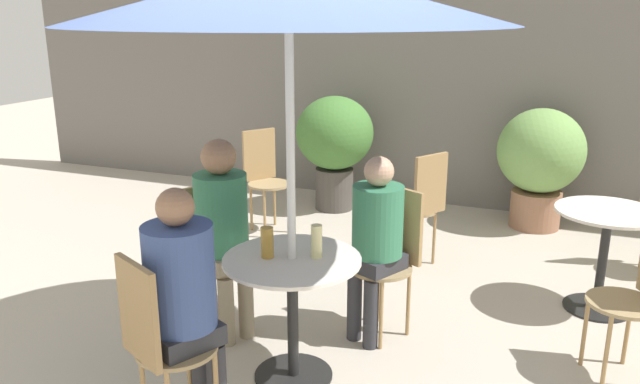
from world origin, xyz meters
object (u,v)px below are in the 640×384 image
bistro_chair_4 (264,171)px  potted_plant_1 (540,159)px  bistro_chair_2 (157,335)px  beer_glass_0 (267,242)px  bistro_chair_0 (391,249)px  seated_person_1 (223,222)px  seated_person_2 (183,291)px  seated_person_0 (376,232)px  beer_glass_1 (317,241)px  bistro_chair_5 (422,200)px  cafe_table_far (605,240)px  bistro_chair_1 (211,245)px  potted_plant_0 (335,140)px  cafe_table_near (292,290)px

bistro_chair_4 → potted_plant_1: bearing=-33.5°
bistro_chair_2 → beer_glass_0: bistro_chair_2 is taller
bistro_chair_0 → seated_person_1: size_ratio=0.74×
seated_person_2 → potted_plant_1: bearing=-84.1°
seated_person_0 → beer_glass_1: seated_person_0 is taller
bistro_chair_5 → beer_glass_0: (-0.42, -1.82, 0.24)m
cafe_table_far → potted_plant_1: size_ratio=0.63×
bistro_chair_4 → bistro_chair_5: (1.53, -0.35, 0.00)m
cafe_table_far → bistro_chair_5: bearing=167.2°
cafe_table_far → bistro_chair_5: (-1.28, 0.29, 0.05)m
potted_plant_1 → seated_person_2: bearing=-110.5°
bistro_chair_4 → seated_person_1: size_ratio=0.74×
bistro_chair_0 → seated_person_1: (-0.92, -0.42, 0.19)m
seated_person_2 → bistro_chair_1: bearing=-39.2°
beer_glass_0 → potted_plant_0: size_ratio=0.14×
bistro_chair_5 → seated_person_0: (-0.01, -1.21, 0.14)m
bistro_chair_1 → seated_person_1: bearing=-90.0°
bistro_chair_1 → bistro_chair_4: same height
cafe_table_far → seated_person_2: (-1.87, -2.07, 0.22)m
bistro_chair_0 → seated_person_1: bearing=-129.2°
potted_plant_0 → bistro_chair_2: bearing=-82.3°
seated_person_0 → seated_person_2: bearing=-90.0°
seated_person_2 → beer_glass_1: bearing=-96.1°
bistro_chair_5 → bistro_chair_0: bearing=34.2°
beer_glass_0 → potted_plant_1: size_ratio=0.15×
bistro_chair_4 → bistro_chair_5: 1.57m
bistro_chair_2 → bistro_chair_4: same height
bistro_chair_0 → bistro_chair_2: bearing=-90.0°
bistro_chair_2 → beer_glass_0: 0.74m
bistro_chair_5 → seated_person_1: seated_person_1 is taller
cafe_table_far → seated_person_0: (-1.30, -0.92, 0.19)m
bistro_chair_2 → seated_person_2: (0.06, 0.13, 0.17)m
bistro_chair_5 → potted_plant_1: bearing=-179.4°
cafe_table_far → potted_plant_0: size_ratio=0.61×
seated_person_0 → beer_glass_1: 0.55m
beer_glass_0 → potted_plant_1: (1.21, 3.13, -0.13)m
beer_glass_0 → beer_glass_1: 0.26m
bistro_chair_0 → bistro_chair_2: (-0.70, -1.41, 0.00)m
bistro_chair_0 → seated_person_2: size_ratio=0.76×
bistro_chair_2 → beer_glass_1: bearing=-95.1°
bistro_chair_1 → seated_person_1: (0.13, -0.06, 0.19)m
bistro_chair_0 → potted_plant_1: 2.51m
cafe_table_far → bistro_chair_5: size_ratio=0.77×
cafe_table_near → beer_glass_1: (0.12, 0.06, 0.27)m
cafe_table_far → bistro_chair_2: bearing=-131.3°
cafe_table_far → bistro_chair_4: 2.88m
cafe_table_near → beer_glass_1: size_ratio=4.11×
cafe_table_far → bistro_chair_4: bistro_chair_4 is taller
seated_person_0 → potted_plant_1: seated_person_0 is taller
bistro_chair_0 → bistro_chair_5: (-0.05, 1.08, 0.00)m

